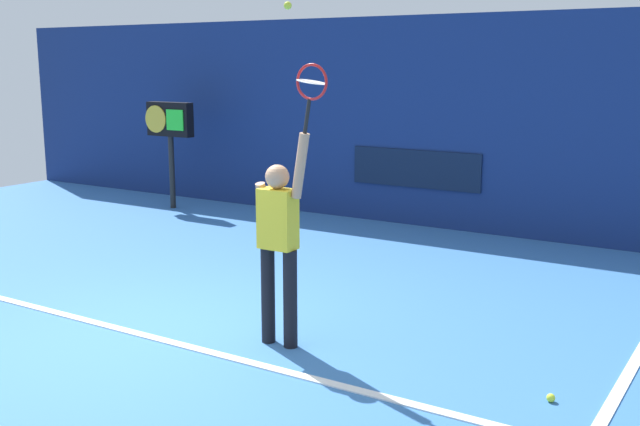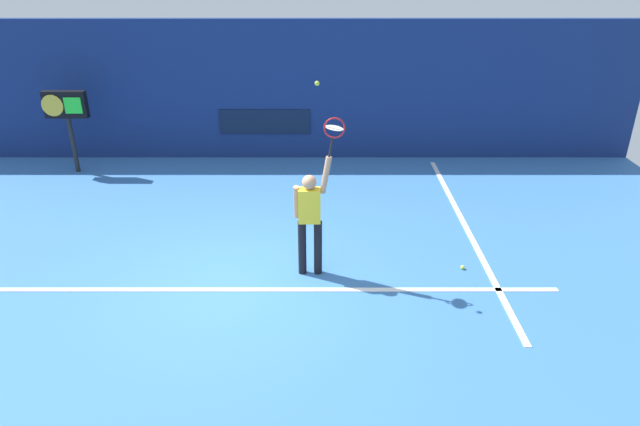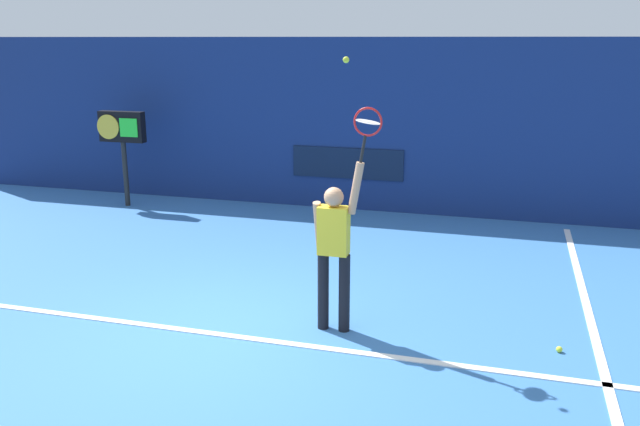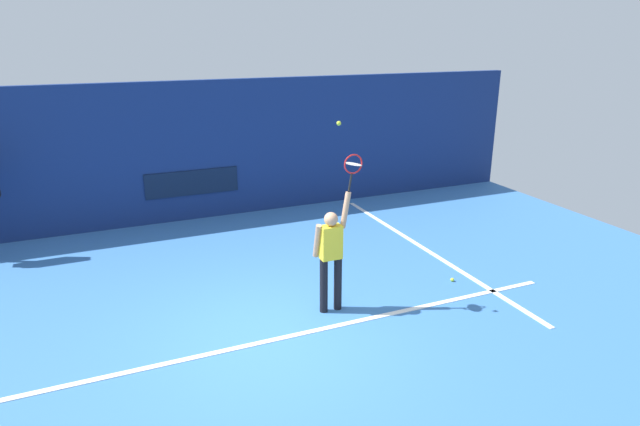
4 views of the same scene
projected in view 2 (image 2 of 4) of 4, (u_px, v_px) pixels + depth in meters
The scene contains 10 objects.
ground_plane at pixel (232, 286), 8.75m from camera, with size 18.00×18.00×0.00m, color #3870B2.
back_wall at pixel (262, 91), 13.43m from camera, with size 18.00×0.20×3.30m, color navy.
sponsor_banner_center at pixel (262, 122), 13.64m from camera, with size 2.20×0.03×0.60m, color #0C1933.
court_baseline at pixel (231, 290), 8.63m from camera, with size 10.00×0.10×0.01m, color white.
court_sideline at pixel (464, 227), 10.57m from camera, with size 0.10×7.00×0.01m, color white.
tennis_player at pixel (308, 216), 8.68m from camera, with size 0.58×0.31×1.99m.
tennis_racket at pixel (332, 130), 8.08m from camera, with size 0.36×0.27×0.62m.
tennis_ball at pixel (315, 83), 7.80m from camera, with size 0.07×0.07×0.07m, color #CCE033.
scoreboard_clock at pixel (63, 109), 12.52m from camera, with size 0.96×0.20×1.89m.
spare_ball at pixel (460, 267), 9.20m from camera, with size 0.07×0.07×0.07m, color #CCE033.
Camera 2 is at (1.34, -7.42, 4.78)m, focal length 31.59 mm.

